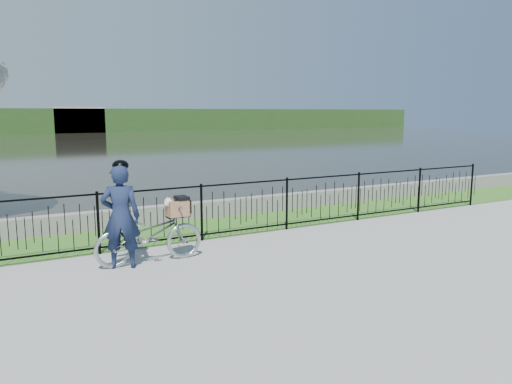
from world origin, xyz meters
TOP-DOWN VIEW (x-y plane):
  - ground at (0.00, 0.00)m, footprint 120.00×120.00m
  - grass_strip at (0.00, 2.60)m, footprint 60.00×2.00m
  - water at (0.00, 33.00)m, footprint 120.00×120.00m
  - quay_wall at (0.00, 3.60)m, footprint 60.00×0.30m
  - fence at (0.00, 1.60)m, footprint 14.00×0.06m
  - far_treeline at (0.00, 60.00)m, footprint 120.00×6.00m
  - far_building_right at (6.00, 58.50)m, footprint 6.00×3.00m
  - bicycle_rig at (-2.34, 0.65)m, footprint 1.85×0.64m
  - cyclist at (-2.83, 0.61)m, footprint 0.73×0.59m

SIDE VIEW (x-z plane):
  - ground at x=0.00m, z-range 0.00..0.00m
  - water at x=0.00m, z-range 0.00..0.00m
  - grass_strip at x=0.00m, z-range 0.00..0.01m
  - quay_wall at x=0.00m, z-range 0.00..0.40m
  - bicycle_rig at x=-2.34m, z-range -0.06..1.06m
  - fence at x=0.00m, z-range 0.00..1.15m
  - cyclist at x=-2.83m, z-range -0.01..1.77m
  - far_treeline at x=0.00m, z-range 0.00..3.00m
  - far_building_right at x=6.00m, z-range 0.00..3.20m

